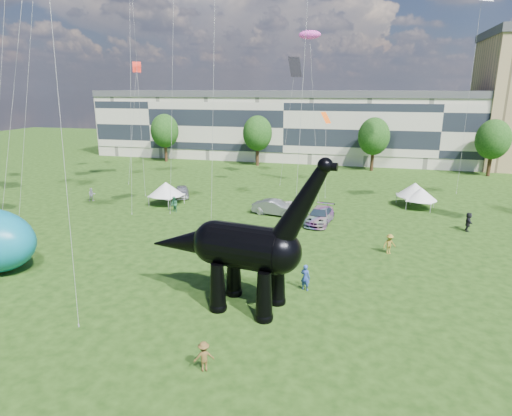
# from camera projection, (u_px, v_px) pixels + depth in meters

# --- Properties ---
(ground) EXTENTS (220.00, 220.00, 0.00)m
(ground) POSITION_uv_depth(u_px,v_px,m) (232.00, 326.00, 25.11)
(ground) COLOR #16330C
(ground) RESTS_ON ground
(terrace_row) EXTENTS (78.00, 11.00, 12.00)m
(terrace_row) POSITION_uv_depth(u_px,v_px,m) (289.00, 128.00, 83.21)
(terrace_row) COLOR beige
(terrace_row) RESTS_ON ground
(tree_far_left) EXTENTS (5.20, 5.20, 9.44)m
(tree_far_left) POSITION_uv_depth(u_px,v_px,m) (165.00, 128.00, 80.06)
(tree_far_left) COLOR #382314
(tree_far_left) RESTS_ON ground
(tree_mid_left) EXTENTS (5.20, 5.20, 9.44)m
(tree_mid_left) POSITION_uv_depth(u_px,v_px,m) (257.00, 130.00, 75.71)
(tree_mid_left) COLOR #382314
(tree_mid_left) RESTS_ON ground
(tree_mid_right) EXTENTS (5.20, 5.20, 9.44)m
(tree_mid_right) POSITION_uv_depth(u_px,v_px,m) (374.00, 133.00, 70.88)
(tree_mid_right) COLOR #382314
(tree_mid_right) RESTS_ON ground
(tree_far_right) EXTENTS (5.20, 5.20, 9.44)m
(tree_far_right) POSITION_uv_depth(u_px,v_px,m) (494.00, 136.00, 66.53)
(tree_far_right) COLOR #382314
(tree_far_right) RESTS_ON ground
(dinosaur_sculpture) EXTENTS (12.63, 4.13, 10.28)m
(dinosaur_sculpture) POSITION_uv_depth(u_px,v_px,m) (240.00, 248.00, 26.55)
(dinosaur_sculpture) COLOR black
(dinosaur_sculpture) RESTS_ON ground
(car_silver) EXTENTS (3.34, 4.62, 1.46)m
(car_silver) POSITION_uv_depth(u_px,v_px,m) (182.00, 192.00, 54.73)
(car_silver) COLOR #BCBCC1
(car_silver) RESTS_ON ground
(car_grey) EXTENTS (5.16, 2.47, 1.63)m
(car_grey) POSITION_uv_depth(u_px,v_px,m) (275.00, 208.00, 47.05)
(car_grey) COLOR slate
(car_grey) RESTS_ON ground
(car_white) EXTENTS (5.67, 3.90, 1.44)m
(car_white) POSITION_uv_depth(u_px,v_px,m) (279.00, 206.00, 48.10)
(car_white) COLOR white
(car_white) RESTS_ON ground
(car_dark) EXTENTS (2.92, 5.79, 1.61)m
(car_dark) POSITION_uv_depth(u_px,v_px,m) (320.00, 216.00, 44.10)
(car_dark) COLOR #595960
(car_dark) RESTS_ON ground
(gazebo_near) EXTENTS (5.09, 5.09, 2.81)m
(gazebo_near) POSITION_uv_depth(u_px,v_px,m) (415.00, 190.00, 50.30)
(gazebo_near) COLOR silver
(gazebo_near) RESTS_ON ground
(gazebo_far) EXTENTS (4.36, 4.36, 2.48)m
(gazebo_far) POSITION_uv_depth(u_px,v_px,m) (421.00, 194.00, 49.15)
(gazebo_far) COLOR white
(gazebo_far) RESTS_ON ground
(gazebo_left) EXTENTS (4.82, 4.82, 2.80)m
(gazebo_left) POSITION_uv_depth(u_px,v_px,m) (166.00, 189.00, 50.75)
(gazebo_left) COLOR white
(gazebo_left) RESTS_ON ground
(visitors) EXTENTS (52.18, 42.96, 1.89)m
(visitors) POSITION_uv_depth(u_px,v_px,m) (310.00, 231.00, 39.15)
(visitors) COLOR #2B479D
(visitors) RESTS_ON ground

